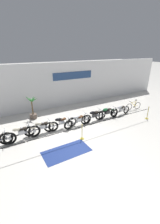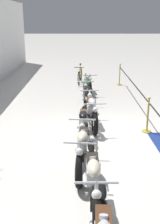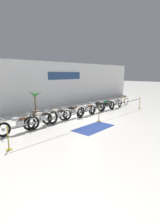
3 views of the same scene
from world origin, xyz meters
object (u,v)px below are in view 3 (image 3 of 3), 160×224
object	(u,v)px
bicycle	(123,101)
stanchion_mid_right	(139,104)
motorcycle_cream_1	(42,119)
floor_banner	(94,128)
motorcycle_silver_4	(87,110)
motorcycle_silver_7	(116,103)
motorcycle_silver_0	(19,125)
motorcycle_cream_2	(57,115)
motorcycle_green_6	(107,105)
stanchion_far_left	(84,114)
potted_palm_left_of_row	(35,104)
stanchion_mid_left	(99,116)
motorcycle_black_5	(98,107)
motorcycle_black_3	(73,112)

from	to	relation	value
bicycle	stanchion_mid_right	world-z (taller)	stanchion_mid_right
motorcycle_cream_1	floor_banner	bearing A→B (deg)	-50.06
motorcycle_silver_4	floor_banner	world-z (taller)	motorcycle_silver_4
motorcycle_silver_7	stanchion_mid_right	size ratio (longest dim) A/B	2.03
motorcycle_silver_0	motorcycle_cream_1	xyz separation A→B (m)	(1.48, 0.06, 0.01)
motorcycle_cream_2	motorcycle_green_6	xyz separation A→B (m)	(5.35, -0.17, 0.01)
motorcycle_silver_7	motorcycle_cream_2	bearing A→B (deg)	177.71
stanchion_far_left	motorcycle_silver_4	bearing A→B (deg)	37.23
stanchion_far_left	floor_banner	bearing A→B (deg)	-79.21
potted_palm_left_of_row	motorcycle_silver_0	bearing A→B (deg)	-134.80
stanchion_mid_left	stanchion_mid_right	size ratio (longest dim) A/B	1.00
motorcycle_green_6	stanchion_mid_right	xyz separation A→B (m)	(2.83, -1.70, -0.11)
motorcycle_black_5	motorcycle_silver_4	bearing A→B (deg)	-176.40
motorcycle_black_5	stanchion_mid_right	world-z (taller)	stanchion_mid_right
motorcycle_silver_0	motorcycle_black_5	world-z (taller)	motorcycle_silver_0
stanchion_mid_left	motorcycle_black_5	bearing A→B (deg)	39.73
bicycle	potted_palm_left_of_row	world-z (taller)	potted_palm_left_of_row
stanchion_mid_left	stanchion_mid_right	world-z (taller)	same
motorcycle_silver_7	floor_banner	bearing A→B (deg)	-159.51
motorcycle_green_6	stanchion_mid_right	bearing A→B (deg)	-30.96
motorcycle_black_3	motorcycle_black_5	xyz separation A→B (m)	(2.71, -0.16, 0.02)
motorcycle_green_6	bicycle	world-z (taller)	motorcycle_green_6
potted_palm_left_of_row	stanchion_far_left	size ratio (longest dim) A/B	0.16
potted_palm_left_of_row	motorcycle_black_3	bearing A→B (deg)	-64.91
motorcycle_silver_7	bicycle	size ratio (longest dim) A/B	1.26
motorcycle_silver_0	bicycle	distance (m)	11.55
motorcycle_silver_0	motorcycle_cream_2	xyz separation A→B (m)	(2.84, 0.23, -0.02)
motorcycle_silver_7	stanchion_far_left	bearing A→B (deg)	-165.65
motorcycle_silver_4	stanchion_far_left	size ratio (longest dim) A/B	0.19
motorcycle_silver_7	floor_banner	size ratio (longest dim) A/B	0.81
motorcycle_silver_0	motorcycle_silver_7	size ratio (longest dim) A/B	1.15
motorcycle_silver_0	floor_banner	size ratio (longest dim) A/B	0.93
motorcycle_black_3	stanchion_mid_right	size ratio (longest dim) A/B	2.30
motorcycle_cream_1	motorcycle_silver_7	world-z (taller)	motorcycle_cream_1
motorcycle_cream_2	motorcycle_green_6	bearing A→B (deg)	-1.83
motorcycle_silver_4	bicycle	distance (m)	6.10
motorcycle_green_6	potted_palm_left_of_row	xyz separation A→B (m)	(-5.27, 2.89, 0.40)
motorcycle_green_6	floor_banner	world-z (taller)	motorcycle_green_6
motorcycle_cream_1	motorcycle_black_3	size ratio (longest dim) A/B	1.02
motorcycle_black_5	bicycle	world-z (taller)	motorcycle_black_5
stanchion_mid_left	floor_banner	distance (m)	1.59
motorcycle_silver_4	stanchion_mid_right	size ratio (longest dim) A/B	2.25
motorcycle_black_5	stanchion_mid_left	size ratio (longest dim) A/B	2.29
motorcycle_silver_0	motorcycle_cream_1	world-z (taller)	motorcycle_cream_1
potted_palm_left_of_row	stanchion_mid_left	bearing A→B (deg)	-66.93
motorcycle_silver_4	stanchion_mid_left	bearing A→B (deg)	-110.11
motorcycle_cream_2	motorcycle_green_6	world-z (taller)	motorcycle_green_6
motorcycle_cream_1	bicycle	bearing A→B (deg)	1.48
motorcycle_black_5	stanchion_mid_left	world-z (taller)	stanchion_mid_left
motorcycle_silver_7	stanchion_far_left	distance (m)	6.45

